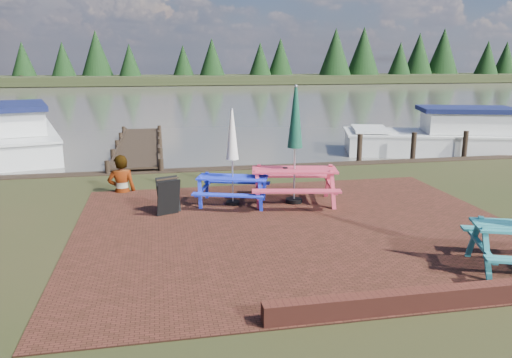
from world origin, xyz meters
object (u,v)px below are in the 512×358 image
object	(u,v)px
picnic_table_red	(295,164)
jetty	(139,146)
boat_jetty	(18,137)
boat_near	(445,139)
picnic_table_blue	(233,172)
chalkboard	(168,196)
person	(120,155)

from	to	relation	value
picnic_table_red	jetty	size ratio (longest dim) A/B	0.31
boat_jetty	boat_near	distance (m)	16.45
picnic_table_blue	boat_jetty	bearing A→B (deg)	146.42
chalkboard	picnic_table_red	bearing A→B (deg)	-14.75
picnic_table_blue	picnic_table_red	bearing A→B (deg)	13.83
picnic_table_blue	jetty	xyz separation A→B (m)	(-2.44, 8.32, -0.68)
picnic_table_red	chalkboard	xyz separation A→B (m)	(-2.98, -0.34, -0.55)
picnic_table_blue	person	size ratio (longest dim) A/B	1.16
person	chalkboard	bearing A→B (deg)	119.71
picnic_table_red	person	distance (m)	4.52
jetty	boat_near	world-z (taller)	boat_near
picnic_table_red	boat_jetty	size ratio (longest dim) A/B	0.35
boat_jetty	boat_near	world-z (taller)	boat_jetty
picnic_table_red	boat_near	bearing A→B (deg)	49.74
picnic_table_red	picnic_table_blue	distance (m)	1.48
picnic_table_blue	boat_near	xyz separation A→B (m)	(9.17, 5.99, -0.40)
picnic_table_red	person	world-z (taller)	picnic_table_red
boat_near	person	world-z (taller)	person
picnic_table_red	chalkboard	world-z (taller)	picnic_table_red
jetty	person	bearing A→B (deg)	-91.96
picnic_table_red	boat_near	size ratio (longest dim) A/B	0.36
picnic_table_blue	boat_near	world-z (taller)	picnic_table_blue
picnic_table_red	boat_jetty	distance (m)	12.52
jetty	boat_near	xyz separation A→B (m)	(11.61, -2.32, 0.28)
jetty	boat_jetty	size ratio (longest dim) A/B	1.14
chalkboard	jetty	size ratio (longest dim) A/B	0.09
chalkboard	boat_near	xyz separation A→B (m)	(10.68, 6.46, -0.04)
jetty	person	distance (m)	6.69
chalkboard	jetty	xyz separation A→B (m)	(-0.93, 8.79, -0.31)
chalkboard	jetty	world-z (taller)	chalkboard
chalkboard	boat_jetty	world-z (taller)	boat_jetty
boat_jetty	person	bearing A→B (deg)	-74.89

